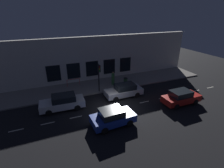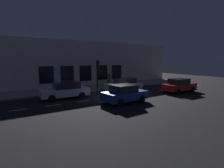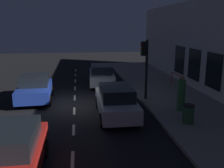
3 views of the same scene
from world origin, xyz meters
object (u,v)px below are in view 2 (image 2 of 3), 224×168
object	(u,v)px
parked_car_0	(124,94)
parked_car_3	(124,85)
parked_car_2	(179,85)
parked_car_1	(65,90)
pedestrian_0	(109,80)
traffic_light	(98,70)
trash_bin	(121,83)

from	to	relation	value
parked_car_0	parked_car_3	size ratio (longest dim) A/B	0.89
parked_car_0	parked_car_2	world-z (taller)	same
parked_car_1	pedestrian_0	xyz separation A→B (m)	(3.54, -7.17, 0.22)
parked_car_0	parked_car_1	xyz separation A→B (m)	(4.47, 3.78, 0.00)
parked_car_0	pedestrian_0	size ratio (longest dim) A/B	2.14
parked_car_0	parked_car_3	bearing A→B (deg)	140.60
traffic_light	parked_car_1	bearing A→B (deg)	114.63
traffic_light	pedestrian_0	size ratio (longest dim) A/B	1.91
pedestrian_0	trash_bin	distance (m)	1.82
parked_car_0	trash_bin	xyz separation A→B (m)	(7.65, -5.13, -0.21)
traffic_light	parked_car_0	world-z (taller)	traffic_light
parked_car_1	pedestrian_0	world-z (taller)	pedestrian_0
parked_car_3	traffic_light	bearing A→B (deg)	48.90
parked_car_0	parked_car_2	bearing A→B (deg)	91.27
parked_car_0	trash_bin	bearing A→B (deg)	143.33
parked_car_2	pedestrian_0	bearing A→B (deg)	-145.85
parked_car_3	parked_car_0	bearing A→B (deg)	143.63
traffic_light	parked_car_3	distance (m)	3.65
traffic_light	parked_car_1	xyz separation A→B (m)	(-2.18, 4.75, -1.77)
parked_car_3	pedestrian_0	xyz separation A→B (m)	(3.46, -0.03, 0.22)
traffic_light	parked_car_2	distance (m)	9.75
parked_car_0	parked_car_3	distance (m)	5.65
pedestrian_0	trash_bin	world-z (taller)	pedestrian_0
pedestrian_0	traffic_light	bearing A→B (deg)	73.64
parked_car_1	trash_bin	distance (m)	9.46
parked_car_1	pedestrian_0	bearing A→B (deg)	-60.78
parked_car_1	parked_car_2	distance (m)	12.79
pedestrian_0	parked_car_1	bearing A→B (deg)	70.63
parked_car_1	parked_car_2	world-z (taller)	same
traffic_light	parked_car_1	size ratio (longest dim) A/B	0.78
traffic_light	pedestrian_0	xyz separation A→B (m)	(1.36, -2.43, -1.55)
parked_car_0	parked_car_3	world-z (taller)	same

